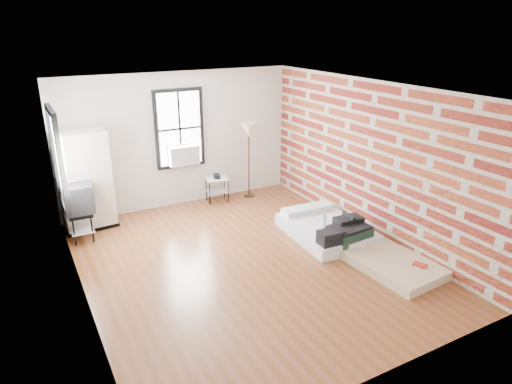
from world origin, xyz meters
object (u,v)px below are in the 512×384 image
mattress_main (327,229)px  tv_stand (78,199)px  wardrobe (85,181)px  mattress_bare (375,252)px  floor_lamp (249,134)px  side_table (217,183)px

mattress_main → tv_stand: bearing=155.6°
wardrobe → tv_stand: bearing=-123.3°
mattress_bare → tv_stand: tv_stand is taller
mattress_bare → floor_lamp: 3.85m
floor_lamp → tv_stand: 3.75m
mattress_bare → side_table: 3.87m
mattress_main → wardrobe: wardrobe is taller
wardrobe → side_table: bearing=-2.8°
mattress_main → wardrobe: (-3.74, 2.50, 0.78)m
tv_stand → floor_lamp: bearing=8.0°
floor_lamp → wardrobe: bearing=180.0°
wardrobe → mattress_bare: bearing=-46.8°
mattress_main → tv_stand: (-3.96, 2.12, 0.59)m
side_table → tv_stand: 2.96m
wardrobe → floor_lamp: 3.49m
mattress_main → floor_lamp: size_ratio=1.06×
floor_lamp → tv_stand: size_ratio=1.63×
mattress_main → wardrobe: size_ratio=0.95×
tv_stand → mattress_main: bearing=-26.2°
wardrobe → tv_stand: 0.48m
wardrobe → side_table: wardrobe is taller
side_table → floor_lamp: 1.28m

